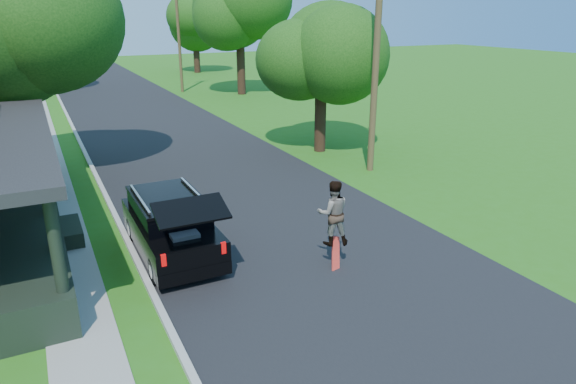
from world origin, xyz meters
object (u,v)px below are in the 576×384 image
black_suv (171,226)px  utility_pole_near (377,33)px  tree_right_near (321,54)px  skateboarder (333,213)px

black_suv → utility_pole_near: size_ratio=0.44×
tree_right_near → skateboarder: bearing=-118.1°
black_suv → tree_right_near: (8.57, 7.41, 3.44)m
black_suv → skateboarder: skateboarder is taller
skateboarder → black_suv: bearing=-17.1°
black_suv → skateboarder: 4.14m
tree_right_near → utility_pole_near: utility_pole_near is taller
skateboarder → utility_pole_near: 9.19m
tree_right_near → utility_pole_near: 3.66m
black_suv → utility_pole_near: utility_pole_near is taller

